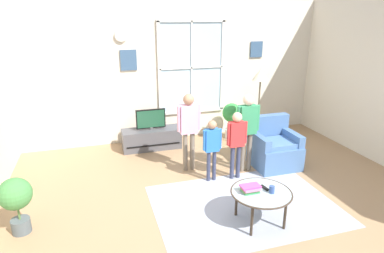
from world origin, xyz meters
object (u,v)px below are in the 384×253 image
Objects in this scene: potted_plant_by_window at (232,117)px; person_blue_shirt at (212,144)px; remote_near_books at (265,188)px; person_pink_shirt at (189,123)px; television at (151,119)px; coffee_table at (261,194)px; armchair at (274,148)px; floor_lamp at (260,83)px; book_stack at (250,188)px; person_green_shirt at (247,124)px; potted_plant_corner at (16,198)px; tv_stand at (152,139)px; cup at (272,189)px; person_red_shirt at (236,138)px.

person_blue_shirt is at bearing -122.26° from potted_plant_by_window.
person_pink_shirt reaches higher than remote_near_books.
television reaches higher than coffee_table.
floor_lamp is at bearing 84.42° from armchair.
floor_lamp is (1.26, 2.24, 0.86)m from book_stack.
person_green_shirt is 1.84× the size of potted_plant_corner.
tv_stand is 3.03m from remote_near_books.
potted_plant_corner is (-4.00, -0.83, 0.15)m from armchair.
person_pink_shirt is 1.74× the size of potted_plant_by_window.
cup is at bearing -71.32° from television.
potted_plant_by_window is at bearing 70.95° from book_stack.
potted_plant_corner reaches higher than cup.
person_blue_shirt is (-0.69, -0.17, -0.21)m from person_green_shirt.
book_stack reaches higher than remote_near_books.
person_green_shirt is at bearing -104.59° from potted_plant_by_window.
armchair is 1.73m from remote_near_books.
person_blue_shirt is at bearing 12.39° from potted_plant_corner.
person_pink_shirt is at bearing 100.39° from book_stack.
person_blue_shirt is 1.39× the size of potted_plant_corner.
potted_plant_by_window is at bearing 68.65° from person_red_shirt.
remote_near_books is 0.14× the size of person_blue_shirt.
floor_lamp is (2.02, -0.64, 1.15)m from tv_stand.
cup is 0.70× the size of remote_near_books.
person_pink_shirt is at bearing -69.07° from television.
coffee_table is at bearing -98.92° from person_red_shirt.
potted_plant_corner reaches higher than tv_stand.
person_blue_shirt is 2.06m from potted_plant_by_window.
coffee_table is at bearing -20.45° from book_stack.
armchair is 8.91× the size of cup.
book_stack is 0.27m from cup.
book_stack is 0.34× the size of potted_plant_corner.
person_pink_shirt is at bearing 115.92° from person_blue_shirt.
potted_plant_by_window is 0.48× the size of floor_lamp.
person_pink_shirt reaches higher than potted_plant_corner.
potted_plant_corner is (-2.82, 0.62, -0.01)m from book_stack.
person_blue_shirt reaches higher than armchair.
remote_near_books is (0.08, 0.07, 0.04)m from coffee_table.
person_blue_shirt is 2.81m from potted_plant_corner.
book_stack is (-1.18, -1.45, 0.16)m from armchair.
armchair is 1.82m from cup.
person_pink_shirt reaches higher than cup.
floor_lamp is (1.34, 1.02, 0.71)m from person_blue_shirt.
tv_stand is 1.41m from person_pink_shirt.
potted_plant_by_window reaches higher than remote_near_books.
potted_plant_by_window is (0.89, 3.01, 0.07)m from coffee_table.
coffee_table is at bearing -106.43° from potted_plant_by_window.
person_green_shirt is (1.37, -1.48, 0.65)m from tv_stand.
book_stack is at bearing -79.61° from person_pink_shirt.
television is at bearing 132.80° from person_green_shirt.
potted_plant_by_window is at bearing 108.46° from floor_lamp.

